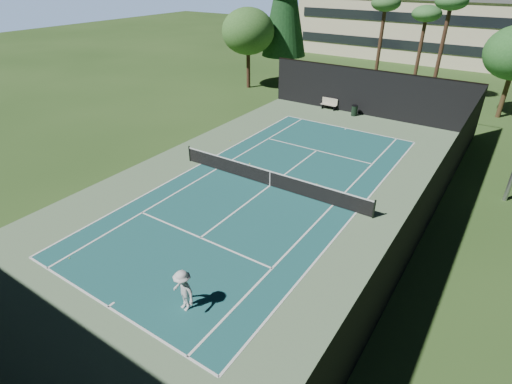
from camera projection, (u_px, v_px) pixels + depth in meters
ground at (270, 186)px, 24.13m from camera, size 160.00×160.00×0.00m
apron_slab at (270, 186)px, 24.13m from camera, size 18.00×32.00×0.01m
court_surface at (270, 186)px, 24.12m from camera, size 10.97×23.77×0.01m
court_lines at (270, 186)px, 24.12m from camera, size 11.07×23.87×0.01m
tennis_net at (270, 178)px, 23.85m from camera, size 12.90×0.10×1.10m
fence at (271, 155)px, 23.19m from camera, size 18.04×32.05×4.03m
player at (183, 291)px, 15.03m from camera, size 1.29×0.90×1.82m
tennis_ball_a at (69, 258)px, 18.09m from camera, size 0.06×0.06×0.06m
tennis_ball_b at (250, 164)px, 26.78m from camera, size 0.07×0.07×0.07m
tennis_ball_c at (317, 184)px, 24.24m from camera, size 0.08×0.08×0.08m
tennis_ball_d at (230, 141)px, 30.34m from camera, size 0.07×0.07×0.07m
park_bench at (329, 103)px, 36.90m from camera, size 1.50×0.45×1.02m
trash_bin at (354, 110)px, 35.31m from camera, size 0.56×0.56×0.95m
palm_a at (385, 7)px, 38.45m from camera, size 2.80×2.80×9.32m
palm_b at (426, 17)px, 38.62m from camera, size 2.80×2.80×8.42m
palm_c at (451, 6)px, 34.63m from camera, size 2.80×2.80×9.77m
decid_tree_c at (248, 31)px, 41.10m from camera, size 5.44×5.44×8.09m
campus_building at (445, 28)px, 55.37m from camera, size 40.50×12.50×8.30m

